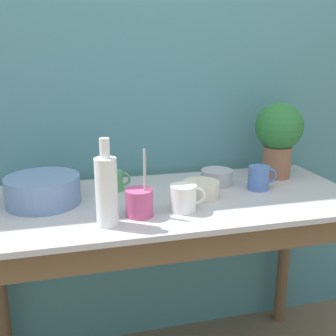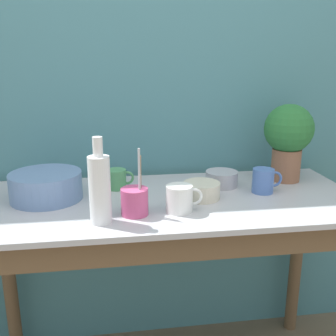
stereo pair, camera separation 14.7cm
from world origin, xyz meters
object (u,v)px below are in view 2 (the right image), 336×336
object	(u,v)px
mug_white	(180,199)
bottle_tall	(100,188)
bowl_small_cream	(202,190)
bowl_wash_large	(46,186)
potted_plant	(288,136)
bowl_small_steel	(222,179)
utensil_cup	(135,201)
mug_blue	(264,181)
mug_green	(117,179)

from	to	relation	value
mug_white	bottle_tall	bearing A→B (deg)	-168.20
bottle_tall	mug_white	bearing A→B (deg)	11.80
bowl_small_cream	bowl_wash_large	bearing A→B (deg)	172.56
bottle_tall	bowl_small_cream	xyz separation A→B (m)	(0.38, 0.18, -0.09)
potted_plant	mug_white	distance (m)	0.62
potted_plant	mug_white	bearing A→B (deg)	-150.49
bottle_tall	mug_white	world-z (taller)	bottle_tall
bowl_small_steel	bowl_small_cream	bearing A→B (deg)	-130.73
utensil_cup	bowl_small_steel	bearing A→B (deg)	34.52
mug_blue	utensil_cup	xyz separation A→B (m)	(-0.52, -0.16, -0.00)
bowl_small_cream	potted_plant	bearing A→B (deg)	22.79
bottle_tall	mug_blue	distance (m)	0.67
bowl_small_cream	mug_white	bearing A→B (deg)	-131.25
bowl_wash_large	mug_green	xyz separation A→B (m)	(0.27, 0.09, -0.01)
bowl_wash_large	mug_blue	xyz separation A→B (m)	(0.84, -0.04, -0.00)
mug_green	bowl_small_steel	xyz separation A→B (m)	(0.43, -0.03, -0.01)
potted_plant	bowl_small_steel	xyz separation A→B (m)	(-0.30, -0.04, -0.17)
bowl_wash_large	mug_white	world-z (taller)	bowl_wash_large
mug_white	mug_green	size ratio (longest dim) A/B	1.14
bowl_wash_large	bottle_tall	xyz separation A→B (m)	(0.21, -0.25, 0.07)
mug_blue	bowl_small_cream	world-z (taller)	mug_blue
mug_blue	bowl_wash_large	bearing A→B (deg)	176.95
potted_plant	mug_green	xyz separation A→B (m)	(-0.73, -0.01, -0.16)
mug_white	bowl_small_cream	distance (m)	0.16
bowl_wash_large	bowl_small_steel	world-z (taller)	bowl_wash_large
bottle_tall	bowl_wash_large	bearing A→B (deg)	129.53
utensil_cup	mug_blue	bearing A→B (deg)	16.73
mug_blue	bottle_tall	bearing A→B (deg)	-161.85
bowl_small_cream	mug_green	bearing A→B (deg)	152.88
bowl_wash_large	bowl_small_cream	size ratio (longest dim) A/B	1.91
bottle_tall	mug_blue	world-z (taller)	bottle_tall
bottle_tall	mug_green	bearing A→B (deg)	80.22
bowl_small_steel	bottle_tall	bearing A→B (deg)	-147.64
mug_blue	mug_green	bearing A→B (deg)	167.18
mug_green	utensil_cup	size ratio (longest dim) A/B	0.48
potted_plant	utensil_cup	xyz separation A→B (m)	(-0.68, -0.30, -0.15)
mug_blue	bowl_small_cream	size ratio (longest dim) A/B	0.87
potted_plant	bottle_tall	bearing A→B (deg)	-156.07
bowl_small_cream	utensil_cup	bearing A→B (deg)	-154.48
bowl_wash_large	potted_plant	bearing A→B (deg)	5.60
bowl_wash_large	mug_white	bearing A→B (deg)	-22.29
bowl_wash_large	utensil_cup	bearing A→B (deg)	-32.04
bottle_tall	bowl_small_steel	bearing A→B (deg)	32.36
mug_green	utensil_cup	xyz separation A→B (m)	(0.05, -0.29, 0.01)
bowl_wash_large	bottle_tall	size ratio (longest dim) A/B	0.94
bottle_tall	bowl_small_cream	world-z (taller)	bottle_tall
utensil_cup	bowl_small_cream	bearing A→B (deg)	25.52
potted_plant	mug_blue	distance (m)	0.26
potted_plant	bowl_small_cream	size ratio (longest dim) A/B	2.37
bowl_wash_large	mug_green	world-z (taller)	bowl_wash_large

